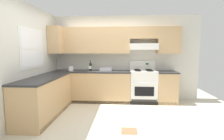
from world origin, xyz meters
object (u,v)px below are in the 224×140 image
(stove, at_px, (143,86))
(paper_towel_roll, at_px, (71,69))
(bowl, at_px, (106,70))
(wine_bottle, at_px, (91,66))

(stove, distance_m, paper_towel_roll, 2.18)
(stove, distance_m, bowl, 1.20)
(stove, bearing_deg, wine_bottle, 179.80)
(wine_bottle, relative_size, bowl, 0.93)
(stove, xyz_separation_m, paper_towel_roll, (-2.12, -0.08, 0.50))
(bowl, relative_size, paper_towel_roll, 2.53)
(stove, bearing_deg, paper_towel_roll, -177.81)
(wine_bottle, distance_m, bowl, 0.47)
(stove, distance_m, wine_bottle, 1.65)
(wine_bottle, bearing_deg, bowl, 12.40)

